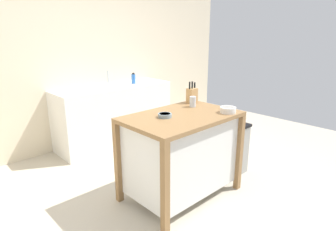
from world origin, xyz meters
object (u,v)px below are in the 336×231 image
(bowl_stoneware_deep, at_px, (228,110))
(trash_bin, at_px, (232,149))
(bowl_ceramic_small, at_px, (165,115))
(knife_block, at_px, (192,95))
(bottle_spray_cleaner, at_px, (133,79))
(sink_faucet, at_px, (108,78))
(kitchen_island, at_px, (181,151))
(drinking_cup, at_px, (193,102))

(bowl_stoneware_deep, distance_m, trash_bin, 0.77)
(bowl_ceramic_small, relative_size, trash_bin, 0.21)
(knife_block, height_order, bottle_spray_cleaner, knife_block)
(sink_faucet, bearing_deg, kitchen_island, -100.31)
(kitchen_island, relative_size, drinking_cup, 10.01)
(kitchen_island, distance_m, knife_block, 0.73)
(kitchen_island, height_order, sink_faucet, sink_faucet)
(knife_block, xyz_separation_m, bowl_ceramic_small, (-0.64, -0.23, -0.07))
(knife_block, height_order, bowl_ceramic_small, knife_block)
(trash_bin, bearing_deg, knife_block, 134.58)
(sink_faucet, height_order, bottle_spray_cleaner, sink_faucet)
(knife_block, relative_size, bowl_ceramic_small, 1.89)
(kitchen_island, xyz_separation_m, trash_bin, (0.82, -0.09, -0.19))
(kitchen_island, bearing_deg, sink_faucet, 79.69)
(kitchen_island, distance_m, bottle_spray_cleaner, 1.95)
(bowl_stoneware_deep, height_order, drinking_cup, drinking_cup)
(bowl_stoneware_deep, height_order, trash_bin, bowl_stoneware_deep)
(knife_block, relative_size, trash_bin, 0.40)
(bowl_ceramic_small, relative_size, bowl_stoneware_deep, 0.82)
(bowl_ceramic_small, bearing_deg, drinking_cup, 10.03)
(drinking_cup, height_order, sink_faucet, sink_faucet)
(bowl_ceramic_small, bearing_deg, trash_bin, -7.82)
(kitchen_island, height_order, knife_block, knife_block)
(kitchen_island, distance_m, bowl_ceramic_small, 0.46)
(kitchen_island, xyz_separation_m, bottle_spray_cleaner, (0.70, 1.75, 0.49))
(drinking_cup, bearing_deg, knife_block, 44.83)
(bowl_stoneware_deep, relative_size, trash_bin, 0.26)
(trash_bin, xyz_separation_m, sink_faucet, (-0.47, 2.02, 0.70))
(bowl_ceramic_small, height_order, drinking_cup, drinking_cup)
(bowl_ceramic_small, xyz_separation_m, drinking_cup, (0.50, 0.09, 0.04))
(drinking_cup, bearing_deg, trash_bin, -24.37)
(drinking_cup, distance_m, bottle_spray_cleaner, 1.65)
(sink_faucet, xyz_separation_m, bottle_spray_cleaner, (0.35, -0.18, -0.03))
(bowl_stoneware_deep, distance_m, bottle_spray_cleaner, 2.04)
(kitchen_island, bearing_deg, knife_block, 31.28)
(drinking_cup, xyz_separation_m, trash_bin, (0.50, -0.23, -0.64))
(kitchen_island, bearing_deg, trash_bin, -5.94)
(kitchen_island, relative_size, knife_block, 4.62)
(bowl_stoneware_deep, relative_size, drinking_cup, 1.40)
(knife_block, bearing_deg, trash_bin, -45.42)
(bowl_stoneware_deep, bearing_deg, kitchen_island, 145.82)
(kitchen_island, relative_size, bowl_stoneware_deep, 7.16)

